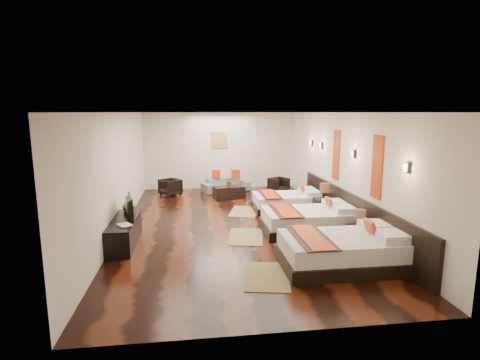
{
  "coord_description": "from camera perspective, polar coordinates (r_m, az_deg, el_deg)",
  "views": [
    {
      "loc": [
        -1.04,
        -9.05,
        2.8
      ],
      "look_at": [
        0.18,
        0.26,
        1.1
      ],
      "focal_mm": 28.03,
      "sensor_mm": 36.0,
      "label": 1
    }
  ],
  "objects": [
    {
      "name": "book",
      "position": [
        7.89,
        -17.92,
        -6.71
      ],
      "size": [
        0.36,
        0.39,
        0.03
      ],
      "primitive_type": "imported",
      "rotation": [
        0.0,
        0.0,
        0.58
      ],
      "color": "black",
      "rests_on": "tv_console"
    },
    {
      "name": "nightstand_b",
      "position": [
        10.26,
        12.67,
        -3.9
      ],
      "size": [
        0.48,
        0.48,
        0.95
      ],
      "color": "black",
      "rests_on": "floor"
    },
    {
      "name": "sofa",
      "position": [
        13.38,
        -2.16,
        -0.74
      ],
      "size": [
        1.82,
        1.23,
        0.49
      ],
      "primitive_type": "imported",
      "rotation": [
        0.0,
        0.0,
        0.37
      ],
      "color": "slate",
      "rests_on": "floor"
    },
    {
      "name": "sconce_mid",
      "position": [
        9.11,
        16.89,
        3.83
      ],
      "size": [
        0.07,
        0.12,
        0.18
      ],
      "color": "black",
      "rests_on": "right_wall"
    },
    {
      "name": "floor",
      "position": [
        9.53,
        -0.87,
        -6.83
      ],
      "size": [
        5.5,
        9.5,
        0.01
      ],
      "primitive_type": "cube",
      "color": "black",
      "rests_on": "ground"
    },
    {
      "name": "bed_near",
      "position": [
        7.27,
        15.44,
        -10.3
      ],
      "size": [
        2.26,
        1.42,
        0.86
      ],
      "color": "black",
      "rests_on": "floor"
    },
    {
      "name": "bed_far",
      "position": [
        10.92,
        7.27,
        -3.32
      ],
      "size": [
        1.93,
        1.22,
        0.74
      ],
      "color": "black",
      "rests_on": "floor"
    },
    {
      "name": "back_wall",
      "position": [
        13.91,
        -3.15,
        4.48
      ],
      "size": [
        5.5,
        0.01,
        2.8
      ],
      "primitive_type": "cube",
      "color": "silver",
      "rests_on": "floor"
    },
    {
      "name": "jute_mat_near",
      "position": [
        6.71,
        4.13,
        -14.39
      ],
      "size": [
        0.96,
        1.32,
        0.01
      ],
      "primitive_type": "cube",
      "rotation": [
        0.0,
        0.0,
        -0.19
      ],
      "color": "olive",
      "rests_on": "floor"
    },
    {
      "name": "tv",
      "position": [
        8.44,
        -16.89,
        -3.94
      ],
      "size": [
        0.3,
        0.85,
        0.49
      ],
      "primitive_type": "imported",
      "rotation": [
        0.0,
        0.0,
        1.8
      ],
      "color": "black",
      "rests_on": "tv_console"
    },
    {
      "name": "jute_mat_far",
      "position": [
        10.74,
        0.64,
        -4.81
      ],
      "size": [
        1.05,
        1.36,
        0.01
      ],
      "primitive_type": "cube",
      "rotation": [
        0.0,
        0.0,
        -0.28
      ],
      "color": "olive",
      "rests_on": "floor"
    },
    {
      "name": "orange_panel_b",
      "position": [
        10.14,
        14.44,
        3.71
      ],
      "size": [
        0.04,
        0.4,
        1.3
      ],
      "primitive_type": "cube",
      "color": "#D86014",
      "rests_on": "right_wall"
    },
    {
      "name": "table_plant",
      "position": [
        12.33,
        -1.66,
        -0.25
      ],
      "size": [
        0.32,
        0.29,
        0.3
      ],
      "primitive_type": "imported",
      "rotation": [
        0.0,
        0.0,
        0.22
      ],
      "color": "#2B561C",
      "rests_on": "coffee_table"
    },
    {
      "name": "bed_mid",
      "position": [
        9.06,
        10.5,
        -6.06
      ],
      "size": [
        2.15,
        1.35,
        0.82
      ],
      "color": "black",
      "rests_on": "floor"
    },
    {
      "name": "coffee_table",
      "position": [
        12.37,
        -1.71,
        -1.87
      ],
      "size": [
        1.08,
        0.7,
        0.4
      ],
      "primitive_type": "cube",
      "rotation": [
        0.0,
        0.0,
        0.21
      ],
      "color": "black",
      "rests_on": "floor"
    },
    {
      "name": "gold_artwork",
      "position": [
        13.85,
        -3.16,
        6.11
      ],
      "size": [
        0.6,
        0.04,
        0.6
      ],
      "primitive_type": "cube",
      "color": "#AD873F",
      "rests_on": "back_wall"
    },
    {
      "name": "sconce_near",
      "position": [
        7.18,
        24.08,
        1.75
      ],
      "size": [
        0.07,
        0.12,
        0.18
      ],
      "color": "black",
      "rests_on": "right_wall"
    },
    {
      "name": "sconce_lounge",
      "position": [
        11.99,
        10.81,
        5.54
      ],
      "size": [
        0.07,
        0.12,
        0.18
      ],
      "color": "black",
      "rests_on": "right_wall"
    },
    {
      "name": "headboard_panel",
      "position": [
        9.36,
        16.48,
        -4.71
      ],
      "size": [
        0.08,
        6.6,
        0.9
      ],
      "primitive_type": "cube",
      "color": "black",
      "rests_on": "floor"
    },
    {
      "name": "left_wall",
      "position": [
        9.32,
        -17.96,
        1.11
      ],
      "size": [
        0.01,
        9.5,
        2.8
      ],
      "primitive_type": "cube",
      "color": "silver",
      "rests_on": "floor"
    },
    {
      "name": "armchair_left",
      "position": [
        12.98,
        -10.58,
        -1.08
      ],
      "size": [
        0.87,
        0.86,
        0.57
      ],
      "primitive_type": "imported",
      "rotation": [
        0.0,
        0.0,
        -0.95
      ],
      "color": "black",
      "rests_on": "floor"
    },
    {
      "name": "sconce_far",
      "position": [
        11.14,
        12.25,
        5.14
      ],
      "size": [
        0.07,
        0.12,
        0.18
      ],
      "color": "black",
      "rests_on": "right_wall"
    },
    {
      "name": "figurine",
      "position": [
        9.0,
        -16.61,
        -3.65
      ],
      "size": [
        0.37,
        0.37,
        0.3
      ],
      "primitive_type": "imported",
      "rotation": [
        0.0,
        0.0,
        -0.34
      ],
      "color": "brown",
      "rests_on": "tv_console"
    },
    {
      "name": "tv_console",
      "position": [
        8.47,
        -17.18,
        -7.55
      ],
      "size": [
        0.5,
        1.8,
        0.55
      ],
      "primitive_type": "cube",
      "color": "black",
      "rests_on": "floor"
    },
    {
      "name": "ceiling",
      "position": [
        9.11,
        -0.92,
        10.26
      ],
      "size": [
        5.5,
        9.5,
        0.01
      ],
      "primitive_type": "cube",
      "color": "white",
      "rests_on": "floor"
    },
    {
      "name": "armchair_right",
      "position": [
        13.28,
        5.91,
        -0.78
      ],
      "size": [
        0.8,
        0.8,
        0.54
      ],
      "primitive_type": "imported",
      "rotation": [
        0.0,
        0.0,
        0.54
      ],
      "color": "black",
      "rests_on": "floor"
    },
    {
      "name": "orange_panel_a",
      "position": [
        8.16,
        20.16,
        1.88
      ],
      "size": [
        0.04,
        0.4,
        1.3
      ],
      "primitive_type": "cube",
      "color": "#D86014",
      "rests_on": "right_wall"
    },
    {
      "name": "nightstand_a",
      "position": [
        8.37,
        17.72,
        -7.77
      ],
      "size": [
        0.41,
        0.41,
        0.8
      ],
      "color": "black",
      "rests_on": "floor"
    },
    {
      "name": "jute_mat_mid",
      "position": [
        8.64,
        0.92,
        -8.62
      ],
      "size": [
        0.94,
        1.31,
        0.01
      ],
      "primitive_type": "cube",
      "rotation": [
        0.0,
        0.0,
        -0.17
      ],
      "color": "olive",
      "rests_on": "floor"
    },
    {
      "name": "right_wall",
      "position": [
        9.91,
        15.11,
        1.78
      ],
      "size": [
        0.01,
        9.5,
        2.8
      ],
      "primitive_type": "cube",
      "color": "silver",
      "rests_on": "floor"
    }
  ]
}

